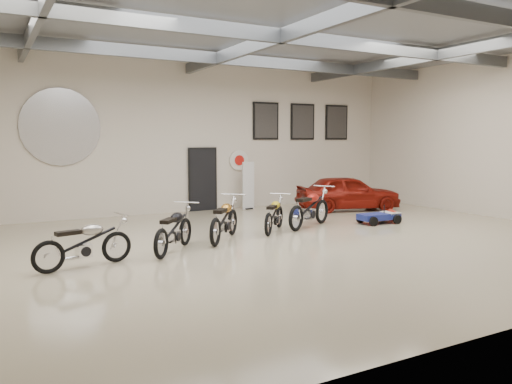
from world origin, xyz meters
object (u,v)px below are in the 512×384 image
motorcycle_red (310,207)px  vintage_car (348,193)px  banner_stand (248,185)px  motorcycle_black (174,229)px  motorcycle_yellow (274,214)px  motorcycle_silver (84,242)px  motorcycle_gold (224,219)px  go_kart (382,214)px

motorcycle_red → vintage_car: size_ratio=0.61×
banner_stand → vintage_car: 3.47m
motorcycle_black → motorcycle_yellow: (3.13, 1.01, -0.03)m
motorcycle_black → motorcycle_yellow: motorcycle_black is taller
motorcycle_silver → motorcycle_gold: bearing=4.5°
motorcycle_black → motorcycle_yellow: 3.28m
motorcycle_silver → motorcycle_yellow: (5.08, 1.48, -0.01)m
motorcycle_black → motorcycle_gold: size_ratio=0.95×
motorcycle_silver → vintage_car: 10.13m
motorcycle_silver → banner_stand: bearing=28.2°
motorcycle_yellow → motorcycle_red: size_ratio=0.86×
banner_stand → motorcycle_yellow: banner_stand is taller
motorcycle_black → go_kart: bearing=-42.9°
motorcycle_silver → motorcycle_yellow: bearing=3.4°
banner_stand → motorcycle_black: (-4.55, -5.18, -0.36)m
motorcycle_silver → motorcycle_red: (6.29, 1.59, 0.07)m
banner_stand → motorcycle_black: bearing=-138.4°
motorcycle_black → vintage_car: bearing=-24.7°
banner_stand → motorcycle_gold: banner_stand is taller
motorcycle_yellow → motorcycle_red: 1.22m
banner_stand → motorcycle_red: size_ratio=0.80×
motorcycle_gold → motorcycle_yellow: bearing=-34.5°
motorcycle_black → motorcycle_red: 4.48m
motorcycle_yellow → motorcycle_red: bearing=-41.0°
motorcycle_silver → motorcycle_yellow: size_ratio=1.02×
banner_stand → vintage_car: size_ratio=0.49×
banner_stand → motorcycle_black: banner_stand is taller
motorcycle_silver → vintage_car: (9.40, 3.78, 0.11)m
motorcycle_silver → motorcycle_red: motorcycle_red is taller
motorcycle_yellow → motorcycle_gold: bearing=147.5°
motorcycle_yellow → vintage_car: 4.90m
motorcycle_silver → go_kart: motorcycle_silver is taller
vintage_car → motorcycle_gold: bearing=131.4°
motorcycle_gold → motorcycle_red: 2.90m
banner_stand → go_kart: bearing=-72.8°
go_kart → vintage_car: bearing=75.1°
motorcycle_black → vintage_car: vintage_car is taller
motorcycle_red → go_kart: size_ratio=1.42×
motorcycle_black → motorcycle_gold: bearing=-26.5°
motorcycle_red → banner_stand: bearing=59.7°
motorcycle_gold → motorcycle_black: bearing=153.6°
motorcycle_black → motorcycle_gold: (1.48, 0.60, 0.02)m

